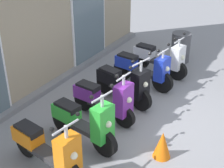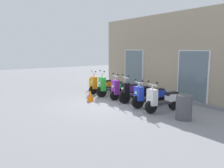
{
  "view_description": "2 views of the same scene",
  "coord_description": "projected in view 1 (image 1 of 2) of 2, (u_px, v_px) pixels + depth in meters",
  "views": [
    {
      "loc": [
        -5.35,
        -2.1,
        3.89
      ],
      "look_at": [
        -0.31,
        0.84,
        0.8
      ],
      "focal_mm": 53.03,
      "sensor_mm": 36.0,
      "label": 1
    },
    {
      "loc": [
        7.94,
        -5.64,
        2.36
      ],
      "look_at": [
        -0.51,
        0.36,
        0.76
      ],
      "focal_mm": 36.89,
      "sensor_mm": 36.0,
      "label": 2
    }
  ],
  "objects": [
    {
      "name": "scooter_white",
      "position": [
        160.0,
        58.0,
        8.62
      ],
      "size": [
        0.58,
        1.61,
        1.2
      ],
      "color": "black",
      "rests_on": "ground_plane"
    },
    {
      "name": "ground_plane",
      "position": [
        154.0,
        122.0,
        6.84
      ],
      "size": [
        40.0,
        40.0,
        0.0
      ],
      "primitive_type": "plane",
      "color": "gray"
    },
    {
      "name": "scooter_black",
      "position": [
        124.0,
        84.0,
        7.34
      ],
      "size": [
        0.71,
        1.55,
        1.26
      ],
      "color": "black",
      "rests_on": "ground_plane"
    },
    {
      "name": "scooter_purple",
      "position": [
        105.0,
        99.0,
        6.74
      ],
      "size": [
        0.53,
        1.52,
        1.25
      ],
      "color": "black",
      "rests_on": "ground_plane"
    },
    {
      "name": "scooter_orange",
      "position": [
        47.0,
        148.0,
        5.36
      ],
      "size": [
        0.63,
        1.58,
        1.23
      ],
      "color": "black",
      "rests_on": "ground_plane"
    },
    {
      "name": "trash_bin",
      "position": [
        181.0,
        47.0,
        9.4
      ],
      "size": [
        0.53,
        0.53,
        0.84
      ],
      "primitive_type": "cylinder",
      "color": "#4C4C51",
      "rests_on": "ground_plane"
    },
    {
      "name": "traffic_cone",
      "position": [
        162.0,
        145.0,
        5.76
      ],
      "size": [
        0.32,
        0.32,
        0.52
      ],
      "primitive_type": "cone",
      "color": "orange",
      "rests_on": "ground_plane"
    },
    {
      "name": "scooter_blue",
      "position": [
        143.0,
        68.0,
        8.04
      ],
      "size": [
        0.57,
        1.68,
        1.17
      ],
      "color": "black",
      "rests_on": "ground_plane"
    },
    {
      "name": "scooter_green",
      "position": [
        84.0,
        122.0,
        5.98
      ],
      "size": [
        0.62,
        1.57,
        1.32
      ],
      "color": "black",
      "rests_on": "ground_plane"
    },
    {
      "name": "storefront_facade",
      "position": [
        33.0,
        9.0,
        7.28
      ],
      "size": [
        8.92,
        0.5,
        4.03
      ],
      "color": "gray",
      "rests_on": "ground_plane"
    }
  ]
}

